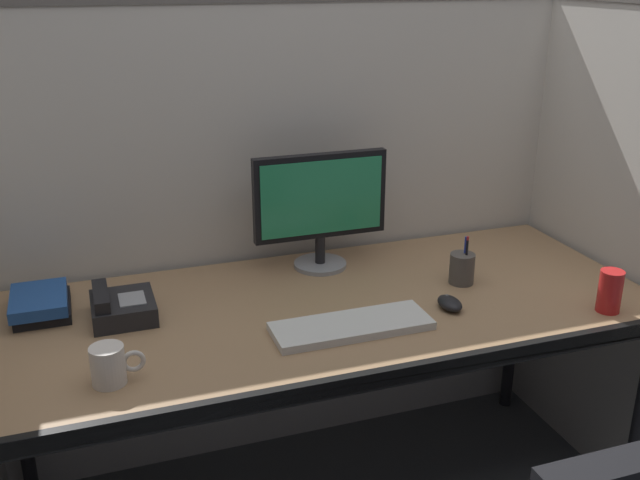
% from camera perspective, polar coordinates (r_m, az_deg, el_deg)
% --- Properties ---
extents(cubicle_partition_rear, '(2.21, 0.06, 1.57)m').
position_cam_1_polar(cubicle_partition_rear, '(2.46, -3.00, 0.24)').
color(cubicle_partition_rear, beige).
rests_on(cubicle_partition_rear, ground).
extents(cubicle_partition_right, '(0.06, 1.41, 1.57)m').
position_cam_1_polar(cubicle_partition_right, '(2.49, 23.47, -1.32)').
color(cubicle_partition_right, beige).
rests_on(cubicle_partition_right, ground).
extents(desk, '(1.90, 0.80, 0.74)m').
position_cam_1_polar(desk, '(2.10, 0.56, -6.43)').
color(desk, '#997551').
rests_on(desk, ground).
extents(monitor_center, '(0.43, 0.17, 0.37)m').
position_cam_1_polar(monitor_center, '(2.27, 0.03, 2.92)').
color(monitor_center, gray).
rests_on(monitor_center, desk).
extents(keyboard_main, '(0.43, 0.15, 0.02)m').
position_cam_1_polar(keyboard_main, '(1.95, 2.50, -6.78)').
color(keyboard_main, silver).
rests_on(keyboard_main, desk).
extents(computer_mouse, '(0.06, 0.10, 0.04)m').
position_cam_1_polar(computer_mouse, '(2.09, 10.19, -4.93)').
color(computer_mouse, black).
rests_on(computer_mouse, desk).
extents(coffee_mug, '(0.13, 0.08, 0.09)m').
position_cam_1_polar(coffee_mug, '(1.76, -16.26, -9.45)').
color(coffee_mug, silver).
rests_on(coffee_mug, desk).
extents(book_stack, '(0.16, 0.22, 0.06)m').
position_cam_1_polar(book_stack, '(2.17, -21.16, -4.71)').
color(book_stack, black).
rests_on(book_stack, desk).
extents(pen_cup, '(0.08, 0.08, 0.15)m').
position_cam_1_polar(pen_cup, '(2.25, 11.13, -2.20)').
color(pen_cup, '#4C4742').
rests_on(pen_cup, desk).
extents(desk_phone, '(0.17, 0.19, 0.09)m').
position_cam_1_polar(desk_phone, '(2.07, -15.42, -5.11)').
color(desk_phone, black).
rests_on(desk_phone, desk).
extents(soda_can, '(0.07, 0.07, 0.12)m').
position_cam_1_polar(soda_can, '(2.18, 21.88, -3.75)').
color(soda_can, red).
rests_on(soda_can, desk).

